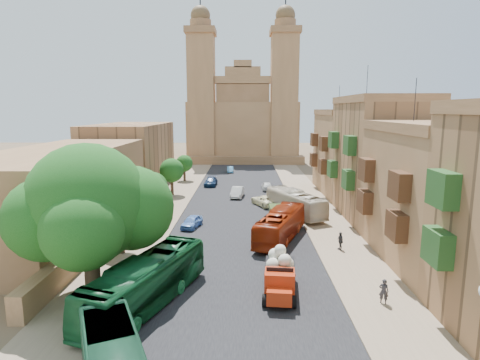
{
  "coord_description": "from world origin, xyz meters",
  "views": [
    {
      "loc": [
        0.63,
        -20.95,
        12.25
      ],
      "look_at": [
        0.0,
        26.0,
        4.0
      ],
      "focal_mm": 30.0,
      "sensor_mm": 36.0,
      "label": 1
    }
  ],
  "objects_px": {
    "bus_red_east": "(281,225)",
    "pedestrian_c": "(340,241)",
    "street_tree_b": "(153,187)",
    "street_tree_d": "(184,164)",
    "olive_pickup": "(280,217)",
    "car_cream": "(265,200)",
    "pedestrian_a": "(384,291)",
    "street_tree_a": "(121,220)",
    "bus_cream_east": "(295,203)",
    "car_white_a": "(237,192)",
    "car_dkblue": "(211,182)",
    "car_white_b": "(267,186)",
    "church": "(243,121)",
    "red_truck": "(280,274)",
    "street_tree_c": "(172,171)",
    "car_blue_a": "(192,222)",
    "car_blue_b": "(230,170)",
    "bus_green_north": "(146,282)",
    "ficus_tree": "(89,208)"
  },
  "relations": [
    {
      "from": "car_blue_a",
      "to": "red_truck",
      "type": "bearing_deg",
      "value": -48.76
    },
    {
      "from": "bus_green_north",
      "to": "car_blue_a",
      "type": "xyz_separation_m",
      "value": [
        0.58,
        17.12,
        -0.96
      ]
    },
    {
      "from": "bus_cream_east",
      "to": "pedestrian_a",
      "type": "distance_m",
      "value": 22.26
    },
    {
      "from": "car_cream",
      "to": "ficus_tree",
      "type": "bearing_deg",
      "value": 39.65
    },
    {
      "from": "street_tree_d",
      "to": "pedestrian_a",
      "type": "relative_size",
      "value": 2.74
    },
    {
      "from": "car_blue_a",
      "to": "car_cream",
      "type": "distance_m",
      "value": 12.88
    },
    {
      "from": "street_tree_a",
      "to": "bus_green_north",
      "type": "relative_size",
      "value": 0.39
    },
    {
      "from": "olive_pickup",
      "to": "car_blue_b",
      "type": "xyz_separation_m",
      "value": [
        -6.69,
        37.12,
        -0.37
      ]
    },
    {
      "from": "street_tree_c",
      "to": "bus_cream_east",
      "type": "height_order",
      "value": "street_tree_c"
    },
    {
      "from": "pedestrian_a",
      "to": "ficus_tree",
      "type": "bearing_deg",
      "value": 19.87
    },
    {
      "from": "bus_red_east",
      "to": "car_blue_b",
      "type": "bearing_deg",
      "value": -60.87
    },
    {
      "from": "car_white_a",
      "to": "car_cream",
      "type": "bearing_deg",
      "value": -46.69
    },
    {
      "from": "car_dkblue",
      "to": "church",
      "type": "bearing_deg",
      "value": 84.11
    },
    {
      "from": "church",
      "to": "street_tree_d",
      "type": "distance_m",
      "value": 32.85
    },
    {
      "from": "olive_pickup",
      "to": "car_blue_b",
      "type": "relative_size",
      "value": 1.37
    },
    {
      "from": "bus_cream_east",
      "to": "car_white_b",
      "type": "xyz_separation_m",
      "value": [
        -2.52,
        14.64,
        -0.78
      ]
    },
    {
      "from": "church",
      "to": "car_dkblue",
      "type": "height_order",
      "value": "church"
    },
    {
      "from": "street_tree_b",
      "to": "street_tree_c",
      "type": "bearing_deg",
      "value": 90.0
    },
    {
      "from": "red_truck",
      "to": "car_white_b",
      "type": "bearing_deg",
      "value": 88.35
    },
    {
      "from": "car_blue_a",
      "to": "pedestrian_a",
      "type": "bearing_deg",
      "value": -35.29
    },
    {
      "from": "red_truck",
      "to": "pedestrian_a",
      "type": "distance_m",
      "value": 6.7
    },
    {
      "from": "ficus_tree",
      "to": "car_cream",
      "type": "xyz_separation_m",
      "value": [
        12.57,
        25.7,
        -5.36
      ]
    },
    {
      "from": "olive_pickup",
      "to": "pedestrian_c",
      "type": "xyz_separation_m",
      "value": [
        4.73,
        -7.32,
        -0.13
      ]
    },
    {
      "from": "bus_cream_east",
      "to": "car_blue_b",
      "type": "relative_size",
      "value": 3.02
    },
    {
      "from": "car_white_a",
      "to": "street_tree_a",
      "type": "bearing_deg",
      "value": -105.92
    },
    {
      "from": "church",
      "to": "olive_pickup",
      "type": "distance_m",
      "value": 58.94
    },
    {
      "from": "street_tree_c",
      "to": "street_tree_d",
      "type": "relative_size",
      "value": 1.19
    },
    {
      "from": "street_tree_b",
      "to": "street_tree_d",
      "type": "relative_size",
      "value": 1.16
    },
    {
      "from": "car_white_a",
      "to": "pedestrian_c",
      "type": "relative_size",
      "value": 2.72
    },
    {
      "from": "car_white_b",
      "to": "pedestrian_a",
      "type": "bearing_deg",
      "value": 97.35
    },
    {
      "from": "car_white_b",
      "to": "church",
      "type": "bearing_deg",
      "value": -85.33
    },
    {
      "from": "ficus_tree",
      "to": "pedestrian_c",
      "type": "height_order",
      "value": "ficus_tree"
    },
    {
      "from": "bus_green_north",
      "to": "car_dkblue",
      "type": "distance_m",
      "value": 40.73
    },
    {
      "from": "car_white_a",
      "to": "bus_green_north",
      "type": "bearing_deg",
      "value": -92.19
    },
    {
      "from": "bus_cream_east",
      "to": "car_blue_b",
      "type": "distance_m",
      "value": 33.62
    },
    {
      "from": "olive_pickup",
      "to": "car_dkblue",
      "type": "height_order",
      "value": "olive_pickup"
    },
    {
      "from": "red_truck",
      "to": "car_white_a",
      "type": "xyz_separation_m",
      "value": [
        -3.46,
        30.15,
        -0.66
      ]
    },
    {
      "from": "church",
      "to": "street_tree_c",
      "type": "distance_m",
      "value": 44.17
    },
    {
      "from": "car_white_a",
      "to": "car_dkblue",
      "type": "distance_m",
      "value": 9.78
    },
    {
      "from": "street_tree_d",
      "to": "pedestrian_c",
      "type": "xyz_separation_m",
      "value": [
        19.05,
        -34.86,
        -2.21
      ]
    },
    {
      "from": "bus_red_east",
      "to": "car_white_b",
      "type": "bearing_deg",
      "value": -69.5
    },
    {
      "from": "street_tree_b",
      "to": "street_tree_d",
      "type": "distance_m",
      "value": 24.0
    },
    {
      "from": "church",
      "to": "street_tree_a",
      "type": "height_order",
      "value": "church"
    },
    {
      "from": "olive_pickup",
      "to": "car_cream",
      "type": "relative_size",
      "value": 0.96
    },
    {
      "from": "street_tree_a",
      "to": "car_cream",
      "type": "xyz_separation_m",
      "value": [
        13.16,
        17.71,
        -2.27
      ]
    },
    {
      "from": "red_truck",
      "to": "pedestrian_c",
      "type": "relative_size",
      "value": 3.43
    },
    {
      "from": "bus_red_east",
      "to": "car_blue_a",
      "type": "height_order",
      "value": "bus_red_east"
    },
    {
      "from": "bus_cream_east",
      "to": "pedestrian_a",
      "type": "relative_size",
      "value": 6.24
    },
    {
      "from": "bus_red_east",
      "to": "pedestrian_c",
      "type": "height_order",
      "value": "bus_red_east"
    },
    {
      "from": "bus_red_east",
      "to": "car_white_a",
      "type": "height_order",
      "value": "bus_red_east"
    }
  ]
}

